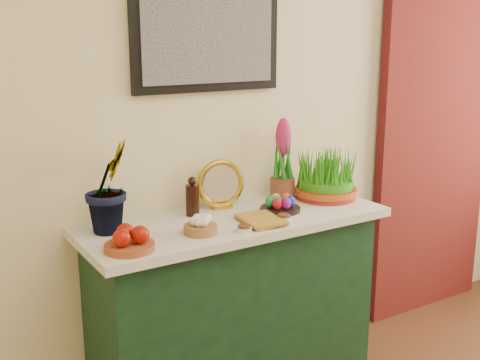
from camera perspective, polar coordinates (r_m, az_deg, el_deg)
name	(u,v)px	position (r m, az deg, el deg)	size (l,w,h in m)	color
sideboard	(234,311)	(2.88, -0.54, -12.36)	(1.30, 0.45, 0.85)	#153A1B
tablecloth	(234,221)	(2.71, -0.56, -3.89)	(1.40, 0.55, 0.04)	silver
hyacinth_green	(108,171)	(2.50, -12.42, 0.82)	(0.26, 0.22, 0.51)	#227D1D
apple_bowl	(129,240)	(2.32, -10.46, -5.62)	(0.24, 0.24, 0.10)	brown
garlic_basket	(201,226)	(2.48, -3.76, -4.38)	(0.16, 0.16, 0.08)	#9B693E
vinegar_cruet	(192,198)	(2.71, -4.53, -1.75)	(0.06, 0.06, 0.18)	black
mirror	(221,185)	(2.81, -1.85, -0.44)	(0.24, 0.09, 0.23)	gold
book	(244,222)	(2.58, 0.38, -3.99)	(0.15, 0.22, 0.03)	#AF8026
spice_dish_left	(244,228)	(2.51, 0.40, -4.62)	(0.07, 0.07, 0.03)	silver
spice_dish_right	(284,218)	(2.65, 4.18, -3.58)	(0.07, 0.07, 0.03)	silver
egg_plate	(280,205)	(2.78, 3.86, -2.36)	(0.24, 0.24, 0.08)	black
hyacinth_pink	(283,162)	(2.97, 4.09, 1.69)	(0.12, 0.12, 0.40)	brown
wheatgrass_sabzeh	(326,177)	(3.00, 8.19, 0.33)	(0.31, 0.31, 0.25)	maroon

